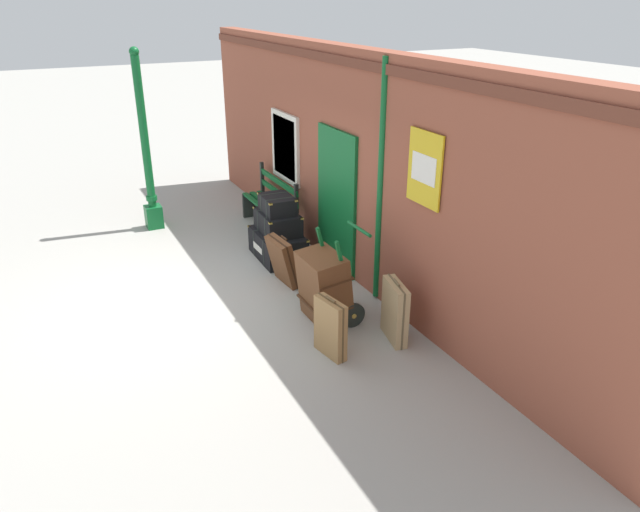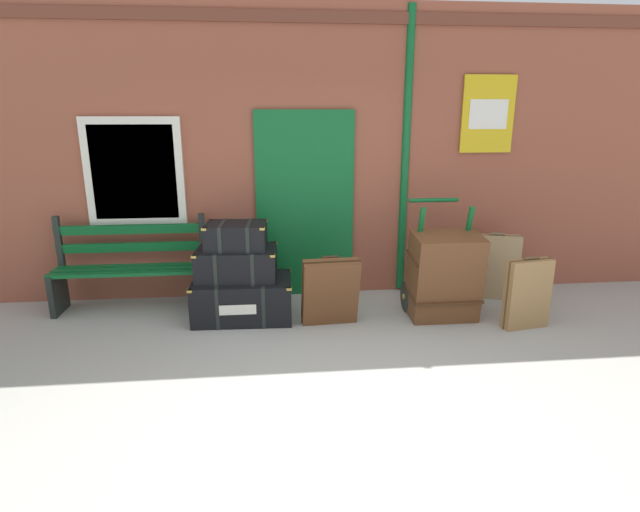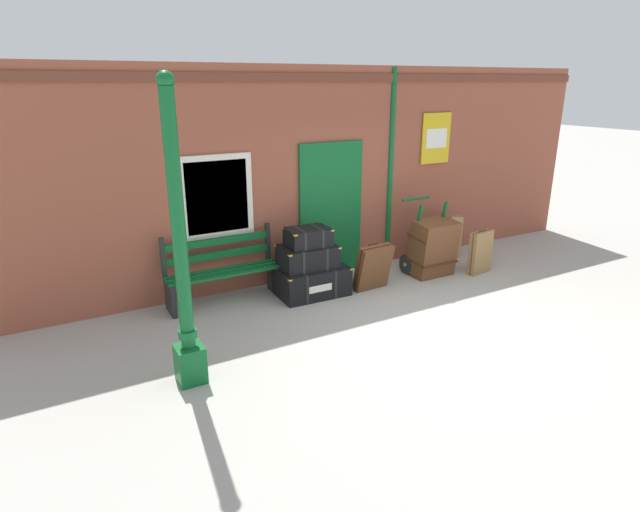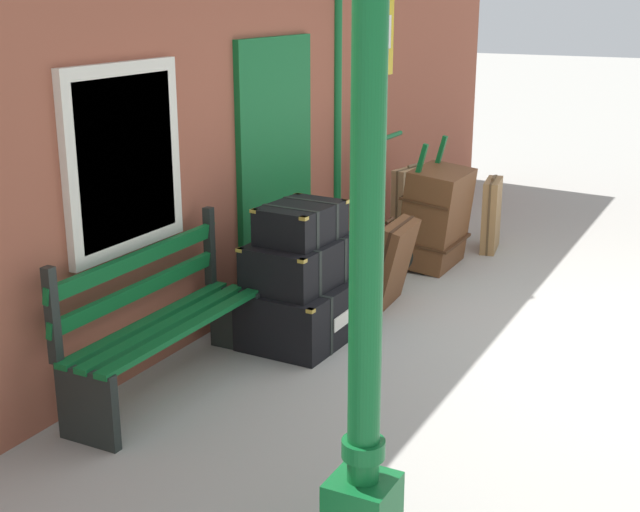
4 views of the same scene
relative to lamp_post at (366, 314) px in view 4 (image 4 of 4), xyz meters
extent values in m
plane|color=#A3A099|center=(3.00, -0.32, -1.17)|extent=(60.00, 60.00, 0.00)
cube|color=brown|center=(3.00, 2.28, 0.43)|extent=(10.40, 0.30, 3.20)
cube|color=#0F5B28|center=(2.91, 2.11, -0.12)|extent=(1.10, 0.05, 2.10)
cube|color=#093718|center=(2.91, 2.10, -0.12)|extent=(0.06, 0.02, 2.10)
cube|color=silver|center=(1.07, 2.11, 0.28)|extent=(1.04, 0.06, 1.16)
cube|color=silver|center=(1.07, 2.09, 0.28)|extent=(0.88, 0.02, 1.00)
cylinder|color=#0F5B28|center=(4.05, 2.13, 0.43)|extent=(0.09, 0.09, 3.14)
cube|color=gold|center=(4.97, 2.11, 0.88)|extent=(0.60, 0.02, 0.84)
cube|color=white|center=(4.97, 2.09, 0.88)|extent=(0.44, 0.01, 0.32)
cylinder|color=#0F5B28|center=(0.00, 0.00, 0.50)|extent=(0.14, 0.14, 2.53)
cylinder|color=#0F5B28|center=(0.00, 0.00, -0.62)|extent=(0.19, 0.19, 0.08)
cube|color=#0F5B28|center=(1.00, 1.64, -0.72)|extent=(1.60, 0.09, 0.04)
cube|color=#0F5B28|center=(1.00, 1.78, -0.72)|extent=(1.60, 0.09, 0.04)
cube|color=#0F5B28|center=(1.00, 1.92, -0.72)|extent=(1.60, 0.09, 0.04)
cube|color=#0F5B28|center=(1.00, 1.98, -0.52)|extent=(1.60, 0.05, 0.10)
cube|color=#0F5B28|center=(1.00, 1.98, -0.32)|extent=(1.60, 0.05, 0.10)
cube|color=black|center=(0.24, 1.78, -0.94)|extent=(0.06, 0.40, 0.45)
cube|color=black|center=(0.24, 1.98, -0.44)|extent=(0.06, 0.06, 0.56)
cube|color=black|center=(1.76, 1.78, -0.94)|extent=(0.06, 0.40, 0.45)
cube|color=black|center=(1.76, 1.98, -0.44)|extent=(0.06, 0.06, 0.56)
cube|color=black|center=(2.21, 1.45, -0.96)|extent=(1.02, 0.67, 0.42)
cube|color=black|center=(1.99, 1.46, -0.96)|extent=(0.06, 0.65, 0.43)
cube|color=black|center=(2.44, 1.44, -0.96)|extent=(0.06, 0.65, 0.43)
cube|color=#B79338|center=(1.72, 1.17, -0.76)|extent=(0.05, 0.05, 0.02)
cube|color=#B79338|center=(2.68, 1.14, -0.76)|extent=(0.05, 0.05, 0.02)
cube|color=#B79338|center=(1.74, 1.77, -0.76)|extent=(0.05, 0.05, 0.02)
cube|color=#B79338|center=(2.70, 1.74, -0.76)|extent=(0.05, 0.05, 0.02)
cube|color=silver|center=(2.18, 1.13, -0.96)|extent=(0.36, 0.01, 0.10)
cube|color=black|center=(2.16, 1.48, -0.59)|extent=(0.83, 0.58, 0.32)
cube|color=black|center=(1.98, 1.49, -0.59)|extent=(0.07, 0.55, 0.33)
cube|color=black|center=(2.34, 1.47, -0.59)|extent=(0.07, 0.55, 0.33)
cube|color=#B79338|center=(1.77, 1.25, -0.44)|extent=(0.05, 0.05, 0.02)
cube|color=#B79338|center=(2.53, 1.21, -0.44)|extent=(0.05, 0.05, 0.02)
cube|color=#B79338|center=(1.80, 1.75, -0.44)|extent=(0.05, 0.05, 0.02)
cube|color=#B79338|center=(2.56, 1.71, -0.44)|extent=(0.05, 0.05, 0.02)
cube|color=black|center=(2.17, 1.48, -0.30)|extent=(0.63, 0.48, 0.26)
cube|color=black|center=(2.03, 1.49, -0.30)|extent=(0.06, 0.45, 0.27)
cube|color=black|center=(2.30, 1.47, -0.30)|extent=(0.06, 0.45, 0.27)
cube|color=#B79338|center=(1.88, 1.30, -0.18)|extent=(0.05, 0.05, 0.02)
cube|color=#B79338|center=(2.44, 1.26, -0.18)|extent=(0.05, 0.05, 0.02)
cube|color=#B79338|center=(1.90, 1.70, -0.18)|extent=(0.05, 0.05, 0.02)
cube|color=#B79338|center=(2.46, 1.66, -0.18)|extent=(0.05, 0.05, 0.02)
cube|color=black|center=(4.27, 1.20, -1.15)|extent=(0.56, 0.28, 0.03)
cube|color=#0F5B28|center=(4.02, 1.40, -0.58)|extent=(0.04, 0.34, 1.17)
cube|color=#0F5B28|center=(4.52, 1.40, -0.58)|extent=(0.04, 0.34, 1.17)
cylinder|color=#0F5B28|center=(4.27, 1.70, -0.01)|extent=(0.54, 0.04, 0.04)
cylinder|color=black|center=(3.95, 1.46, -1.01)|extent=(0.04, 0.32, 0.32)
cylinder|color=#B79338|center=(3.95, 1.46, -1.01)|extent=(0.07, 0.06, 0.06)
cylinder|color=black|center=(4.59, 1.46, -1.01)|extent=(0.04, 0.32, 0.32)
cylinder|color=#B79338|center=(4.59, 1.46, -1.01)|extent=(0.07, 0.06, 0.06)
cube|color=brown|center=(4.27, 1.22, -0.71)|extent=(0.68, 0.53, 0.92)
cube|color=#432715|center=(4.27, 1.22, -0.90)|extent=(0.70, 0.46, 0.07)
cube|color=#432715|center=(4.27, 1.22, -0.51)|extent=(0.70, 0.46, 0.07)
cube|color=olive|center=(5.02, 0.92, -0.82)|extent=(0.48, 0.21, 0.70)
cylinder|color=brown|center=(5.02, 0.92, -0.45)|extent=(0.16, 0.05, 0.03)
cube|color=brown|center=(5.02, 0.92, -0.82)|extent=(0.47, 0.10, 0.71)
cube|color=brown|center=(3.09, 1.16, -0.82)|extent=(0.57, 0.35, 0.70)
cylinder|color=#3A2112|center=(3.09, 1.19, -0.46)|extent=(0.16, 0.04, 0.03)
cube|color=#351E10|center=(3.09, 1.16, -0.82)|extent=(0.58, 0.22, 0.68)
cube|color=tan|center=(5.05, 1.76, -0.80)|extent=(0.55, 0.26, 0.74)
cylinder|color=brown|center=(5.05, 1.76, -0.41)|extent=(0.16, 0.06, 0.03)
cube|color=brown|center=(5.05, 1.76, -0.80)|extent=(0.54, 0.14, 0.75)
camera|label=1|loc=(10.19, -1.81, 2.67)|focal=33.42mm
camera|label=2|loc=(2.52, -3.54, 0.90)|focal=28.40mm
camera|label=3|loc=(-1.16, -4.81, 1.80)|focal=29.40mm
camera|label=4|loc=(-3.05, -1.36, 1.26)|focal=48.87mm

